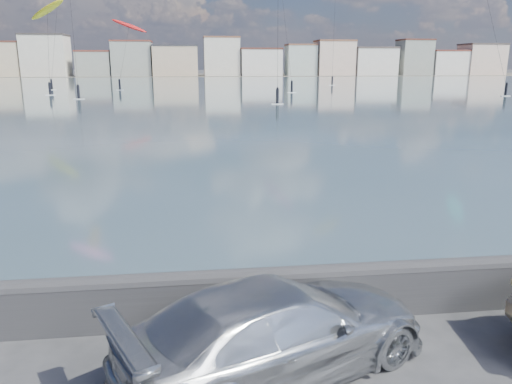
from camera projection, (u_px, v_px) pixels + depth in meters
bay_water at (193, 89)px, 94.68m from camera, size 500.00×177.00×0.00m
far_shore_strip at (192, 75)px, 198.87m from camera, size 500.00×60.00×0.00m
seawall at (211, 295)px, 9.25m from camera, size 400.00×0.36×1.08m
far_buildings at (195, 59)px, 184.07m from camera, size 240.79×13.26×14.60m
car_silver at (278, 329)px, 7.75m from camera, size 5.60×4.10×1.51m
kitesurfer_11 at (129, 27)px, 101.06m from camera, size 8.02×18.19×13.73m
kitesurfer_14 at (47, 11)px, 82.35m from camera, size 7.87×14.86×15.22m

